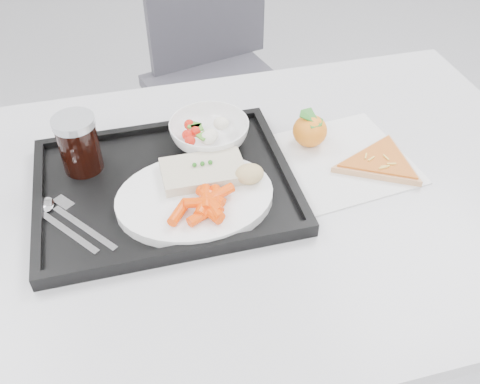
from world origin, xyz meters
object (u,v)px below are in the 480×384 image
Objects in this scene: tray at (165,187)px; dinner_plate at (195,198)px; salad_bowl at (209,133)px; tangerine at (310,131)px; cola_glass at (78,143)px; pizza_slice at (380,162)px; chair at (216,58)px; table at (246,219)px.

tray is 1.67× the size of dinner_plate.
salad_bowl reaches higher than dinner_plate.
dinner_plate is 3.22× the size of tangerine.
cola_glass reaches higher than tray.
pizza_slice is (0.11, -0.10, -0.02)m from tangerine.
tray is 2.20× the size of pizza_slice.
chair is 0.90m from cola_glass.
chair reaches higher than table.
chair reaches higher than tangerine.
tray is at bearing 174.96° from pizza_slice.
chair is at bearing 75.63° from dinner_plate.
chair is 8.61× the size of cola_glass.
table is 1.29× the size of chair.
salad_bowl is (0.06, 0.16, 0.01)m from dinner_plate.
tangerine is at bearing 25.49° from dinner_plate.
dinner_plate is 1.32× the size of pizza_slice.
dinner_plate is at bearing -176.32° from pizza_slice.
table is 2.67× the size of tray.
dinner_plate is 1.78× the size of salad_bowl.
cola_glass is at bearing 176.99° from tangerine.
chair is 3.44× the size of dinner_plate.
table is 14.33× the size of tangerine.
tangerine reaches higher than salad_bowl.
dinner_plate reaches higher than tray.
table is 5.88× the size of pizza_slice.
salad_bowl is (-0.17, -0.74, 0.25)m from chair.
chair is (0.13, 0.88, -0.15)m from table.
tray reaches higher than table.
tangerine is (0.16, 0.10, 0.10)m from table.
chair is 4.55× the size of pizza_slice.
salad_bowl is 1.41× the size of cola_glass.
tray is at bearing -168.28° from tangerine.
cola_glass is 0.43m from tangerine.
table is 0.90m from chair.
pizza_slice is (0.40, -0.04, 0.00)m from tray.
tangerine is at bearing 11.72° from tray.
salad_bowl is 0.19m from tangerine.
pizza_slice is (0.30, -0.13, -0.03)m from salad_bowl.
tray is 0.17m from cola_glass.
tray is 2.96× the size of salad_bowl.
dinner_plate is at bearing -53.43° from tray.
dinner_plate is 0.28m from tangerine.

